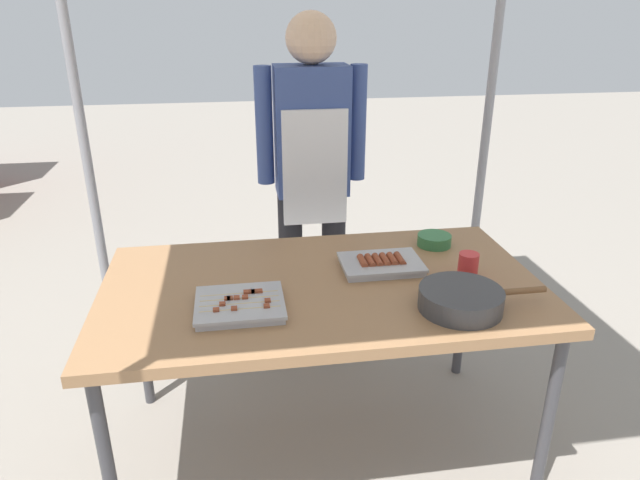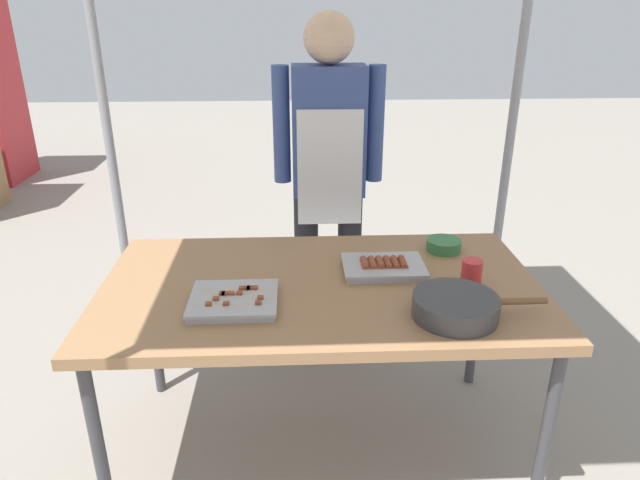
# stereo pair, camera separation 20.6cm
# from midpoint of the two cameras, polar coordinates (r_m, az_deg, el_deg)

# --- Properties ---
(ground_plane) EXTENTS (18.00, 18.00, 0.00)m
(ground_plane) POSITION_cam_midpoint_polar(r_m,az_deg,el_deg) (2.51, 2.55, -19.81)
(ground_plane) COLOR gray
(stall_table) EXTENTS (1.60, 0.90, 0.75)m
(stall_table) POSITION_cam_midpoint_polar(r_m,az_deg,el_deg) (2.10, 2.88, -5.68)
(stall_table) COLOR #9E724C
(stall_table) RESTS_ON ground
(tray_grilled_sausages) EXTENTS (0.31, 0.22, 0.05)m
(tray_grilled_sausages) POSITION_cam_midpoint_polar(r_m,az_deg,el_deg) (2.18, 9.12, -2.73)
(tray_grilled_sausages) COLOR #ADADB2
(tray_grilled_sausages) RESTS_ON stall_table
(tray_meat_skewers) EXTENTS (0.30, 0.26, 0.04)m
(tray_meat_skewers) POSITION_cam_midpoint_polar(r_m,az_deg,el_deg) (1.93, -5.65, -6.15)
(tray_meat_skewers) COLOR #ADADB2
(tray_meat_skewers) RESTS_ON stall_table
(cooking_wok) EXTENTS (0.44, 0.28, 0.07)m
(cooking_wok) POSITION_cam_midpoint_polar(r_m,az_deg,el_deg) (1.93, 16.57, -6.44)
(cooking_wok) COLOR #38383A
(cooking_wok) RESTS_ON stall_table
(condiment_bowl) EXTENTS (0.14, 0.14, 0.05)m
(condiment_bowl) POSITION_cam_midpoint_polar(r_m,az_deg,el_deg) (2.41, 14.76, -0.56)
(condiment_bowl) COLOR #33723F
(condiment_bowl) RESTS_ON stall_table
(drink_cup_near_edge) EXTENTS (0.08, 0.08, 0.09)m
(drink_cup_near_edge) POSITION_cam_midpoint_polar(r_m,az_deg,el_deg) (2.16, 17.69, -3.13)
(drink_cup_near_edge) COLOR red
(drink_cup_near_edge) RESTS_ON stall_table
(vendor_woman) EXTENTS (0.52, 0.23, 1.67)m
(vendor_woman) POSITION_cam_midpoint_polar(r_m,az_deg,el_deg) (2.73, 3.04, 7.79)
(vendor_woman) COLOR black
(vendor_woman) RESTS_ON ground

